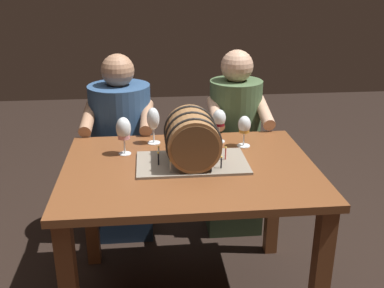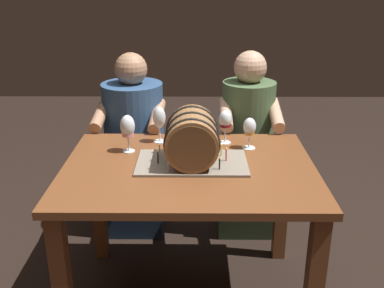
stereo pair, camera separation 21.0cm
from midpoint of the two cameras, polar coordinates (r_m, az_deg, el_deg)
The scene contains 9 objects.
dining_table at distance 2.17m, azimuth -3.10°, elevation -5.82°, with size 1.17×0.88×0.75m.
barrel_cake at distance 2.09m, azimuth -2.87°, elevation 0.44°, with size 0.52×0.30×0.26m.
wine_glass_rose at distance 2.24m, azimuth -11.23°, elevation 1.67°, with size 0.07×0.07×0.19m.
wine_glass_amber at distance 2.31m, azimuth 4.00°, elevation 2.17°, with size 0.07×0.07×0.16m.
wine_glass_white at distance 2.39m, azimuth -2.88°, elevation 3.07°, with size 0.08×0.08×0.17m.
wine_glass_empty at distance 2.36m, azimuth -7.43°, elevation 3.01°, with size 0.07×0.07×0.19m.
wine_glass_red at distance 2.36m, azimuth 0.90°, elevation 3.03°, with size 0.07×0.07×0.18m.
person_seated_left at distance 2.85m, azimuth -10.79°, elevation -1.13°, with size 0.41×0.49×1.16m.
person_seated_right at distance 2.88m, azimuth 3.22°, elevation -0.99°, with size 0.36×0.45×1.17m.
Camera 1 is at (-0.18, -1.92, 1.61)m, focal length 42.60 mm.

